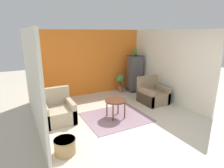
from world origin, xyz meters
TOP-DOWN VIEW (x-y plane):
  - ground_plane at (0.00, 0.00)m, footprint 20.00×20.00m
  - wall_back_accent at (0.00, 3.71)m, footprint 4.38×0.06m
  - wall_left at (-2.16, 1.84)m, footprint 0.06×3.68m
  - wall_right at (2.16, 1.84)m, footprint 0.06×3.68m
  - area_rug at (-0.14, 1.36)m, footprint 1.73×1.49m
  - coffee_table at (-0.14, 1.36)m, footprint 0.59×0.59m
  - armchair_left at (-1.61, 1.91)m, footprint 0.80×0.83m
  - armchair_right at (1.54, 1.81)m, footprint 0.80×0.83m
  - birdcage at (1.74, 3.19)m, footprint 0.52×0.52m
  - parrot at (1.74, 3.19)m, footprint 0.13×0.23m
  - potted_plant at (1.19, 3.36)m, footprint 0.32×0.29m
  - wicker_basket at (-1.81, 0.42)m, footprint 0.44×0.44m

SIDE VIEW (x-z plane):
  - ground_plane at x=0.00m, z-range 0.00..0.00m
  - area_rug at x=-0.14m, z-range 0.00..0.01m
  - wicker_basket at x=-1.81m, z-range 0.01..0.32m
  - armchair_left at x=-1.61m, z-range -0.16..0.71m
  - armchair_right at x=1.54m, z-range -0.16..0.71m
  - potted_plant at x=1.19m, z-range 0.09..0.80m
  - coffee_table at x=-0.14m, z-range 0.20..0.73m
  - birdcage at x=1.74m, z-range -0.01..1.43m
  - wall_back_accent at x=0.00m, z-range 0.00..2.41m
  - wall_left at x=-2.16m, z-range 0.00..2.41m
  - wall_right at x=2.16m, z-range 0.00..2.41m
  - parrot at x=1.74m, z-range 1.43..1.70m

